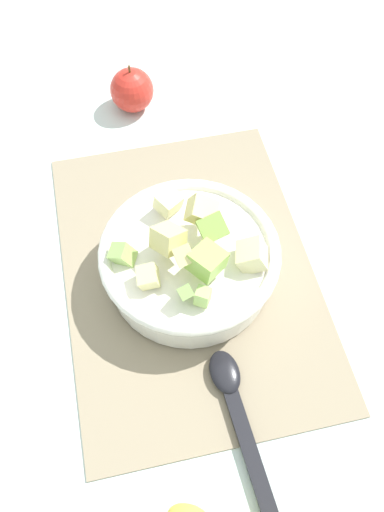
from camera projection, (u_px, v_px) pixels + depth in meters
name	position (u px, v px, depth m)	size (l,w,h in m)	color
ground_plane	(189.00, 272.00, 0.74)	(2.40, 2.40, 0.00)	silver
placemat	(189.00, 271.00, 0.74)	(0.48, 0.34, 0.01)	gray
salad_bowl	(192.00, 259.00, 0.70)	(0.23, 0.23, 0.12)	white
serving_spoon	(236.00, 407.00, 0.63)	(0.22, 0.04, 0.01)	black
whole_apple	(132.00, 90.00, 0.88)	(0.07, 0.07, 0.08)	red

